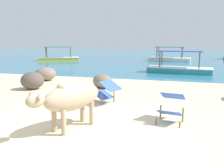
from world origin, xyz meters
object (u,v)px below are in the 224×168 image
Objects in this scene: cow at (71,97)px; boat_yellow at (59,58)px; deck_chair_far at (107,91)px; boat_teal at (179,68)px; boat_white at (169,58)px; deck_chair_near at (172,105)px.

cow is 17.26m from boat_yellow.
deck_chair_far is 0.25× the size of boat_teal.
boat_yellow is at bearing -161.00° from boat_white.
deck_chair_near is 8.76m from boat_teal.
boat_yellow is (-10.44, 14.01, -0.13)m from deck_chair_near.
boat_white is at bearing -168.68° from deck_chair_near.
boat_yellow reaches higher than deck_chair_far.
deck_chair_near is 0.22× the size of boat_teal.
boat_yellow is 1.01× the size of boat_white.
deck_chair_near is at bearing -85.87° from boat_teal.
boat_yellow is 1.01× the size of boat_teal.
cow is at bearing -86.64° from boat_yellow.
cow is at bearing -88.85° from boat_white.
deck_chair_far is (-1.90, 1.08, 0.00)m from deck_chair_near.
deck_chair_far is 0.24× the size of boat_yellow.
deck_chair_near is 17.47m from boat_yellow.
deck_chair_far is at bearing -88.99° from boat_white.
boat_yellow is at bearing -28.99° from deck_chair_far.
deck_chair_far is at bearing -99.84° from boat_teal.
deck_chair_far is 0.25× the size of boat_white.
boat_white is at bearing -67.05° from deck_chair_far.
deck_chair_far is at bearing -110.63° from deck_chair_near.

